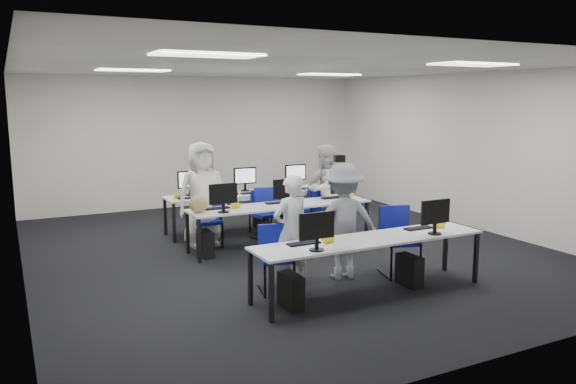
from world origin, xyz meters
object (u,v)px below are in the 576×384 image
chair_1 (399,254)px  student_0 (291,231)px  chair_0 (276,271)px  chair_4 (322,218)px  chair_3 (266,224)px  photographer (343,222)px  desk_front (370,242)px  chair_2 (207,231)px  desk_mid (281,207)px  chair_7 (310,217)px  chair_5 (207,227)px  student_2 (202,194)px  student_3 (327,191)px  student_1 (324,189)px  chair_6 (264,220)px

chair_1 → student_0: 1.67m
chair_0 → chair_4: bearing=62.2°
chair_3 → photographer: (0.03, -2.50, 0.53)m
desk_front → photographer: bearing=87.9°
chair_2 → desk_mid: bearing=-26.5°
desk_mid → chair_7: (0.99, 0.77, -0.41)m
desk_mid → chair_4: (1.13, 0.56, -0.41)m
chair_4 → chair_2: bearing=166.6°
desk_mid → chair_5: size_ratio=3.65×
chair_0 → chair_4: 3.35m
chair_5 → desk_front: bearing=-70.9°
chair_0 → chair_1: 1.88m
chair_2 → student_2: student_2 is taller
chair_5 → chair_7: (2.02, -0.07, -0.01)m
chair_5 → student_3: size_ratio=0.58×
chair_7 → chair_5: bearing=159.3°
desk_mid → student_2: 1.36m
chair_2 → desk_front: bearing=-70.1°
chair_4 → student_2: size_ratio=0.48×
chair_5 → chair_7: chair_5 is taller
chair_2 → chair_3: 1.12m
chair_0 → chair_5: chair_5 is taller
desk_mid → student_1: student_1 is taller
chair_1 → student_3: student_3 is taller
chair_7 → student_3: size_ratio=0.55×
chair_7 → student_0: size_ratio=0.56×
desk_mid → chair_7: bearing=37.7°
student_0 → photographer: 0.79m
chair_1 → chair_5: (-1.85, 2.99, -0.03)m
chair_2 → chair_5: (0.09, 0.27, 0.01)m
chair_0 → chair_7: 3.43m
chair_2 → student_3: student_3 is taller
chair_2 → student_2: size_ratio=0.48×
student_0 → desk_front: bearing=126.9°
chair_1 → chair_4: size_ratio=1.13×
chair_1 → student_1: student_1 is taller
desk_mid → chair_2: chair_2 is taller
student_0 → student_2: (-0.40, 2.53, 0.14)m
chair_6 → student_0: bearing=-96.1°
photographer → desk_front: bearing=99.9°
student_3 → student_0: bearing=-121.0°
chair_0 → photographer: bearing=17.0°
chair_5 → photographer: (1.06, -2.74, 0.53)m
desk_mid → student_3: (1.30, 0.66, 0.08)m
desk_mid → chair_1: size_ratio=3.27×
chair_3 → chair_7: (1.00, 0.17, -0.01)m
desk_mid → chair_5: chair_5 is taller
photographer → chair_2: bearing=-53.1°
chair_5 → student_2: (-0.13, -0.17, 0.62)m
desk_front → chair_1: chair_1 is taller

